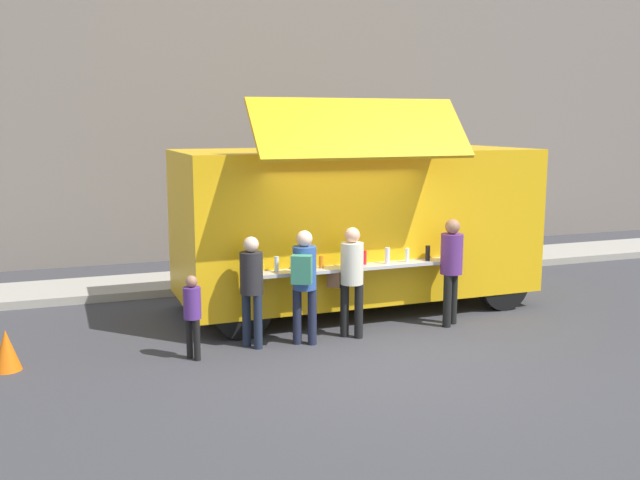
# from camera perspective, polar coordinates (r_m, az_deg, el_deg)

# --- Properties ---
(ground_plane) EXTENTS (60.00, 60.00, 0.00)m
(ground_plane) POSITION_cam_1_polar(r_m,az_deg,el_deg) (9.99, 4.58, -9.28)
(ground_plane) COLOR #38383D
(curb_strip) EXTENTS (28.00, 1.60, 0.15)m
(curb_strip) POSITION_cam_1_polar(r_m,az_deg,el_deg) (14.10, -16.65, -3.74)
(curb_strip) COLOR #9E998E
(curb_strip) RESTS_ON ground
(building_behind) EXTENTS (32.00, 2.40, 7.12)m
(building_behind) POSITION_cam_1_polar(r_m,az_deg,el_deg) (17.71, -14.70, 10.35)
(building_behind) COLOR slate
(building_behind) RESTS_ON ground
(food_truck_main) EXTENTS (6.07, 3.28, 3.56)m
(food_truck_main) POSITION_cam_1_polar(r_m,az_deg,el_deg) (12.18, 2.95, 1.49)
(food_truck_main) COLOR #EFB013
(food_truck_main) RESTS_ON ground
(traffic_cone_orange) EXTENTS (0.36, 0.36, 0.55)m
(traffic_cone_orange) POSITION_cam_1_polar(r_m,az_deg,el_deg) (10.18, -23.99, -8.13)
(traffic_cone_orange) COLOR orange
(traffic_cone_orange) RESTS_ON ground
(trash_bin) EXTENTS (0.60, 0.60, 0.91)m
(trash_bin) POSITION_cam_1_polar(r_m,az_deg,el_deg) (16.27, 12.99, -0.48)
(trash_bin) COLOR #2C6438
(trash_bin) RESTS_ON ground
(customer_front_ordering) EXTENTS (0.51, 0.46, 1.68)m
(customer_front_ordering) POSITION_cam_1_polar(r_m,az_deg,el_deg) (10.54, 2.51, -2.64)
(customer_front_ordering) COLOR black
(customer_front_ordering) RESTS_ON ground
(customer_mid_with_backpack) EXTENTS (0.46, 0.55, 1.68)m
(customer_mid_with_backpack) POSITION_cam_1_polar(r_m,az_deg,el_deg) (10.15, -1.29, -2.91)
(customer_mid_with_backpack) COLOR #1D2237
(customer_mid_with_backpack) RESTS_ON ground
(customer_rear_waiting) EXTENTS (0.33, 0.33, 1.62)m
(customer_rear_waiting) POSITION_cam_1_polar(r_m,az_deg,el_deg) (10.11, -5.55, -3.38)
(customer_rear_waiting) COLOR #1D2537
(customer_rear_waiting) RESTS_ON ground
(customer_extra_browsing) EXTENTS (0.35, 0.35, 1.72)m
(customer_extra_browsing) POSITION_cam_1_polar(r_m,az_deg,el_deg) (11.33, 10.56, -1.79)
(customer_extra_browsing) COLOR black
(customer_extra_browsing) RESTS_ON ground
(child_near_queue) EXTENTS (0.24, 0.24, 1.17)m
(child_near_queue) POSITION_cam_1_polar(r_m,az_deg,el_deg) (9.78, -10.27, -5.54)
(child_near_queue) COLOR black
(child_near_queue) RESTS_ON ground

